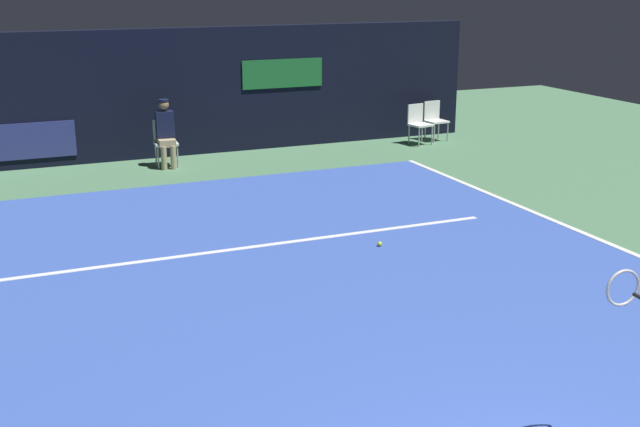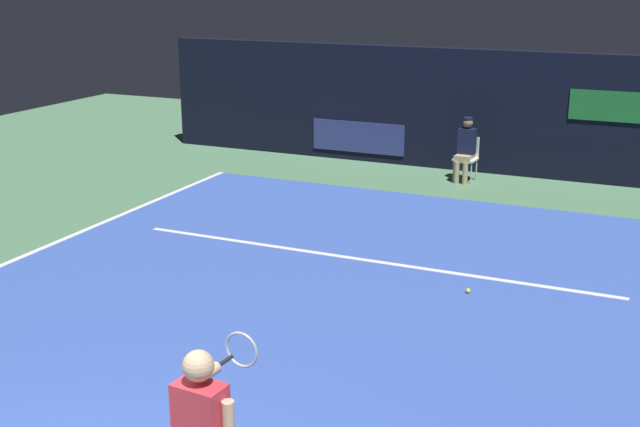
{
  "view_description": "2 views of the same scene",
  "coord_description": "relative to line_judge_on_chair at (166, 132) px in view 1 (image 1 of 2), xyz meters",
  "views": [
    {
      "loc": [
        -3.22,
        -3.15,
        3.67
      ],
      "look_at": [
        0.5,
        5.61,
        0.87
      ],
      "focal_mm": 46.06,
      "sensor_mm": 36.0,
      "label": 1
    },
    {
      "loc": [
        4.15,
        -3.74,
        4.2
      ],
      "look_at": [
        -0.12,
        5.81,
        1.08
      ],
      "focal_mm": 46.12,
      "sensor_mm": 36.0,
      "label": 2
    }
  ],
  "objects": [
    {
      "name": "line_judge_on_chair",
      "position": [
        0.0,
        0.0,
        0.0
      ],
      "size": [
        0.47,
        0.55,
        1.32
      ],
      "color": "white",
      "rests_on": "ground"
    },
    {
      "name": "courtside_chair_near",
      "position": [
        5.63,
        0.02,
        -0.18
      ],
      "size": [
        0.51,
        0.49,
        0.88
      ],
      "color": "white",
      "rests_on": "ground"
    },
    {
      "name": "back_wall",
      "position": [
        -0.16,
        1.01,
        0.61
      ],
      "size": [
        14.55,
        0.33,
        2.6
      ],
      "color": "black",
      "rests_on": "ground"
    },
    {
      "name": "tennis_ball",
      "position": [
        1.61,
        -6.01,
        -0.64
      ],
      "size": [
        0.07,
        0.07,
        0.07
      ],
      "primitive_type": "sphere",
      "color": "#CCE033",
      "rests_on": "court_surface"
    },
    {
      "name": "line_sideline_left",
      "position": [
        4.62,
        -7.46,
        -0.67
      ],
      "size": [
        0.1,
        12.04,
        0.01
      ],
      "primitive_type": "cube",
      "color": "white",
      "rests_on": "court_surface"
    },
    {
      "name": "courtside_chair_far",
      "position": [
        6.19,
        0.26,
        -0.18
      ],
      "size": [
        0.48,
        0.46,
        0.88
      ],
      "color": "white",
      "rests_on": "ground"
    },
    {
      "name": "ground_plane",
      "position": [
        -0.15,
        -7.46,
        -0.69
      ],
      "size": [
        29.04,
        29.04,
        0.0
      ],
      "primitive_type": "plane",
      "color": "#4C7A56"
    },
    {
      "name": "court_surface",
      "position": [
        -0.15,
        -7.46,
        -0.68
      ],
      "size": [
        9.65,
        12.04,
        0.01
      ],
      "primitive_type": "cube",
      "color": "#3856B2",
      "rests_on": "ground"
    },
    {
      "name": "line_service",
      "position": [
        -0.15,
        -5.36,
        -0.67
      ],
      "size": [
        7.53,
        0.1,
        0.01
      ],
      "primitive_type": "cube",
      "color": "white",
      "rests_on": "court_surface"
    }
  ]
}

